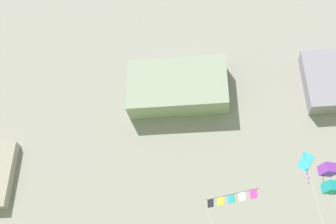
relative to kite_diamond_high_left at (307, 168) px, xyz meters
name	(u,v)px	position (x,y,z in m)	size (l,w,h in m)	color
cliff_face	(188,113)	(-11.73, 32.58, 22.88)	(180.00, 34.96, 74.39)	gray
kite_diamond_high_left	(307,168)	(0.00, 0.00, 0.00)	(1.24, 4.85, 15.74)	#38B2D1
kite_banner_upper_left	(231,204)	(-6.26, -4.73, -3.88)	(3.50, 2.88, 11.05)	black
kite_box_front_field	(330,178)	(1.02, -1.86, -1.53)	(1.40, 3.47, 13.82)	purple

